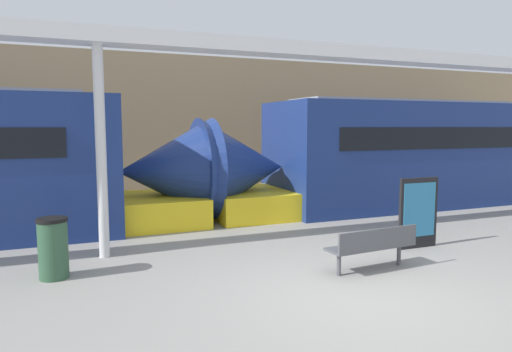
# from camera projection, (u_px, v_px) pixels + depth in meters

# --- Properties ---
(ground_plane) EXTENTS (60.00, 60.00, 0.00)m
(ground_plane) POSITION_uv_depth(u_px,v_px,m) (357.00, 296.00, 6.50)
(ground_plane) COLOR gray
(station_wall) EXTENTS (56.00, 0.20, 5.00)m
(station_wall) POSITION_uv_depth(u_px,v_px,m) (180.00, 124.00, 16.71)
(station_wall) COLOR #9E8460
(station_wall) RESTS_ON ground_plane
(train_left) EXTENTS (14.67, 2.93, 3.20)m
(train_left) POSITION_uv_depth(u_px,v_px,m) (426.00, 155.00, 14.42)
(train_left) COLOR navy
(train_left) RESTS_ON ground_plane
(bench_near) EXTENTS (1.64, 0.57, 0.75)m
(bench_near) POSITION_uv_depth(u_px,v_px,m) (373.00, 244.00, 7.58)
(bench_near) COLOR #4C4F54
(bench_near) RESTS_ON ground_plane
(trash_bin) EXTENTS (0.47, 0.47, 0.98)m
(trash_bin) POSITION_uv_depth(u_px,v_px,m) (53.00, 248.00, 7.23)
(trash_bin) COLOR #2D5138
(trash_bin) RESTS_ON ground_plane
(poster_board) EXTENTS (0.90, 0.07, 1.41)m
(poster_board) POSITION_uv_depth(u_px,v_px,m) (418.00, 213.00, 9.03)
(poster_board) COLOR black
(poster_board) RESTS_ON ground_plane
(support_column_near) EXTENTS (0.19, 0.19, 3.86)m
(support_column_near) POSITION_uv_depth(u_px,v_px,m) (101.00, 153.00, 8.27)
(support_column_near) COLOR silver
(support_column_near) RESTS_ON ground_plane
(canopy_beam) EXTENTS (28.00, 0.60, 0.28)m
(canopy_beam) POSITION_uv_depth(u_px,v_px,m) (97.00, 36.00, 8.05)
(canopy_beam) COLOR silver
(canopy_beam) RESTS_ON support_column_near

